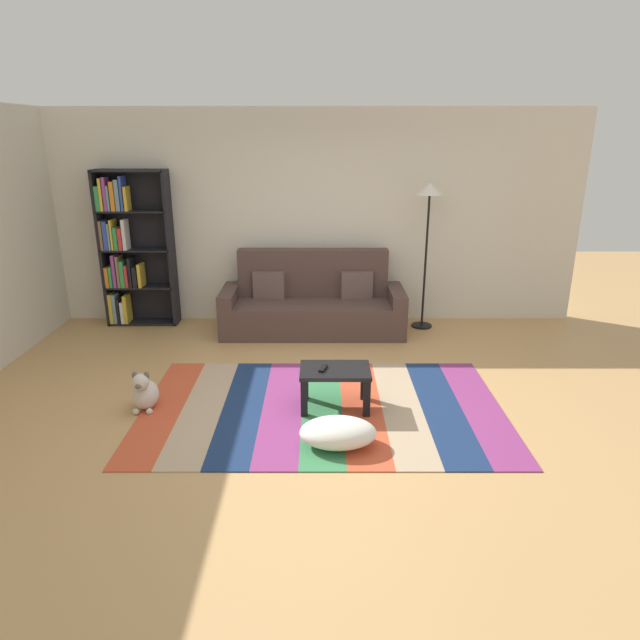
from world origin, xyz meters
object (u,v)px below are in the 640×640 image
at_px(tv_remote, 326,368).
at_px(dog, 148,392).
at_px(bookshelf, 131,250).
at_px(pouf, 340,433).
at_px(couch, 315,305).
at_px(standing_lamp, 432,208).
at_px(coffee_table, 338,377).

bearing_deg(tv_remote, dog, -163.54).
bearing_deg(bookshelf, pouf, -49.90).
bearing_deg(couch, bookshelf, 173.14).
bearing_deg(standing_lamp, dog, -141.93).
xyz_separation_m(pouf, tv_remote, (-0.12, 0.65, 0.27)).
bearing_deg(standing_lamp, tv_remote, -119.72).
relative_size(standing_lamp, tv_remote, 12.18).
height_order(couch, tv_remote, couch).
height_order(bookshelf, pouf, bookshelf).
relative_size(couch, dog, 5.69).
bearing_deg(tv_remote, coffee_table, 23.57).
bearing_deg(coffee_table, tv_remote, -172.68).
xyz_separation_m(coffee_table, tv_remote, (-0.11, -0.01, 0.09)).
relative_size(coffee_table, tv_remote, 4.20).
xyz_separation_m(dog, tv_remote, (1.61, 0.01, 0.24)).
relative_size(pouf, dog, 1.55).
xyz_separation_m(bookshelf, standing_lamp, (3.76, -0.15, 0.55)).
bearing_deg(dog, pouf, -20.41).
height_order(bookshelf, tv_remote, bookshelf).
bearing_deg(dog, standing_lamp, 38.07).
distance_m(couch, dog, 2.62).
bearing_deg(bookshelf, tv_remote, -44.43).
xyz_separation_m(bookshelf, coffee_table, (2.57, -2.40, -0.67)).
bearing_deg(couch, pouf, -85.20).
relative_size(bookshelf, tv_remote, 13.16).
bearing_deg(dog, bookshelf, 109.43).
relative_size(dog, standing_lamp, 0.22).
bearing_deg(dog, couch, 55.10).
xyz_separation_m(bookshelf, dog, (0.85, -2.42, -0.81)).
distance_m(couch, pouf, 2.80).
relative_size(dog, tv_remote, 2.65).
distance_m(bookshelf, dog, 2.70).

